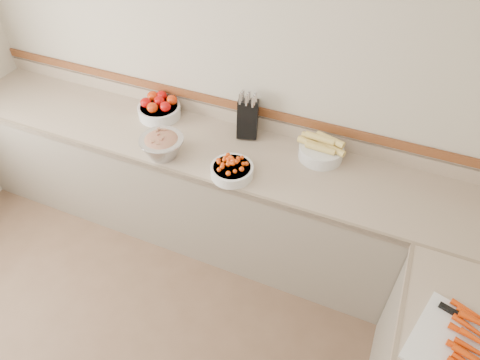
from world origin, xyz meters
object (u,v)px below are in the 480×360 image
at_px(corn_bowl, 321,149).
at_px(rhubarb_bowl, 162,145).
at_px(tomato_bowl, 159,108).
at_px(knife_block, 248,118).
at_px(cutting_board, 476,354).
at_px(cherry_tomato_bowl, 232,169).

distance_m(corn_bowl, rhubarb_bowl, 1.04).
xyz_separation_m(tomato_bowl, corn_bowl, (1.22, 0.00, 0.00)).
xyz_separation_m(knife_block, rhubarb_bowl, (-0.42, -0.43, -0.05)).
height_order(tomato_bowl, rhubarb_bowl, rhubarb_bowl).
bearing_deg(corn_bowl, cutting_board, -46.87).
relative_size(tomato_bowl, rhubarb_bowl, 1.07).
relative_size(knife_block, tomato_bowl, 1.08).
distance_m(tomato_bowl, cherry_tomato_bowl, 0.84).
relative_size(corn_bowl, rhubarb_bowl, 1.11).
bearing_deg(knife_block, cherry_tomato_bowl, -80.46).
bearing_deg(cutting_board, knife_block, 144.44).
bearing_deg(rhubarb_bowl, corn_bowl, 22.05).
bearing_deg(rhubarb_bowl, cutting_board, -18.52).
height_order(knife_block, cherry_tomato_bowl, knife_block).
xyz_separation_m(cherry_tomato_bowl, cutting_board, (1.43, -0.65, -0.03)).
height_order(cherry_tomato_bowl, cutting_board, cherry_tomato_bowl).
bearing_deg(corn_bowl, knife_block, 175.60).
distance_m(knife_block, rhubarb_bowl, 0.61).
height_order(cherry_tomato_bowl, corn_bowl, corn_bowl).
distance_m(tomato_bowl, rhubarb_bowl, 0.46).
relative_size(knife_block, rhubarb_bowl, 1.15).
distance_m(cherry_tomato_bowl, rhubarb_bowl, 0.50).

